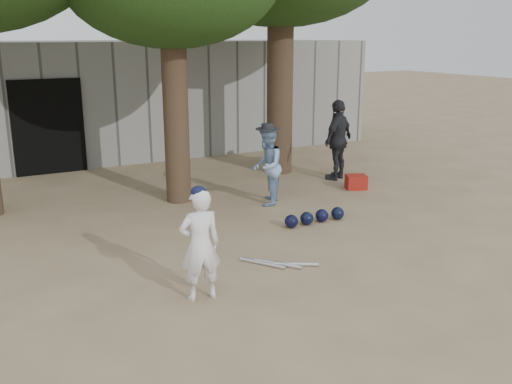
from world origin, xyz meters
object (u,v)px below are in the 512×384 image
spectator_blue (267,166)px  spectator_dark (338,140)px  boy_player (200,245)px  red_bag (356,182)px

spectator_blue → spectator_dark: 2.59m
boy_player → spectator_blue: spectator_blue is taller
red_bag → boy_player: bearing=-146.5°
red_bag → spectator_dark: bearing=79.9°
boy_player → spectator_blue: 4.19m
spectator_blue → red_bag: (2.22, 0.09, -0.60)m
spectator_blue → spectator_dark: bearing=148.8°
boy_player → red_bag: 5.95m
spectator_dark → red_bag: 1.19m
spectator_dark → red_bag: (-0.16, -0.91, -0.75)m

